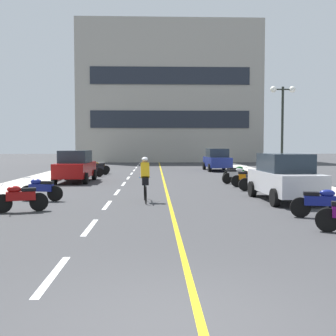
{
  "coord_description": "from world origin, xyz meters",
  "views": [
    {
      "loc": [
        -0.31,
        -4.86,
        2.17
      ],
      "look_at": [
        0.32,
        14.3,
        1.08
      ],
      "focal_mm": 44.49,
      "sensor_mm": 36.0,
      "label": 1
    }
  ],
  "objects": [
    {
      "name": "motorcycle_3",
      "position": [
        -4.61,
        8.55,
        0.47
      ],
      "size": [
        1.65,
        0.76,
        0.92
      ],
      "color": "black",
      "rests_on": "ground"
    },
    {
      "name": "parked_car_far",
      "position": [
        4.87,
        29.27,
        0.92
      ],
      "size": [
        2.04,
        4.26,
        1.82
      ],
      "color": "black",
      "rests_on": "ground"
    },
    {
      "name": "parked_car_near",
      "position": [
        4.68,
        10.87,
        0.92
      ],
      "size": [
        2.09,
        4.28,
        1.82
      ],
      "color": "black",
      "rests_on": "ground"
    },
    {
      "name": "parked_car_mid",
      "position": [
        -4.87,
        19.27,
        0.92
      ],
      "size": [
        2.0,
        4.24,
        1.82
      ],
      "color": "black",
      "rests_on": "ground"
    },
    {
      "name": "lane_dash_5",
      "position": [
        -2.0,
        22.0,
        0.0
      ],
      "size": [
        0.14,
        2.2,
        0.01
      ],
      "primitive_type": "cube",
      "color": "silver",
      "rests_on": "ground"
    },
    {
      "name": "motorcycle_5",
      "position": [
        4.47,
        14.39,
        0.47
      ],
      "size": [
        1.7,
        0.6,
        0.92
      ],
      "color": "black",
      "rests_on": "ground"
    },
    {
      "name": "motorcycle_11",
      "position": [
        -4.49,
        26.3,
        0.47
      ],
      "size": [
        1.7,
        0.6,
        0.92
      ],
      "color": "black",
      "rests_on": "ground"
    },
    {
      "name": "lane_dash_11",
      "position": [
        -2.0,
        46.0,
        0.0
      ],
      "size": [
        0.14,
        2.2,
        0.01
      ],
      "primitive_type": "cube",
      "color": "silver",
      "rests_on": "ground"
    },
    {
      "name": "centre_line_yellow",
      "position": [
        0.25,
        24.0,
        0.0
      ],
      "size": [
        0.12,
        66.0,
        0.01
      ],
      "primitive_type": "cube",
      "color": "gold",
      "rests_on": "ground"
    },
    {
      "name": "cyclist_rider",
      "position": [
        -0.66,
        10.82,
        0.89
      ],
      "size": [
        0.42,
        1.77,
        1.71
      ],
      "color": "black",
      "rests_on": "ground"
    },
    {
      "name": "lane_dash_6",
      "position": [
        -2.0,
        26.0,
        0.0
      ],
      "size": [
        0.14,
        2.2,
        0.01
      ],
      "primitive_type": "cube",
      "color": "silver",
      "rests_on": "ground"
    },
    {
      "name": "curb_right",
      "position": [
        7.2,
        24.0,
        0.06
      ],
      "size": [
        2.4,
        72.0,
        0.12
      ],
      "primitive_type": "cube",
      "color": "#B7B2A8",
      "rests_on": "ground"
    },
    {
      "name": "lane_dash_1",
      "position": [
        -2.0,
        6.0,
        0.0
      ],
      "size": [
        0.14,
        2.2,
        0.01
      ],
      "primitive_type": "cube",
      "color": "silver",
      "rests_on": "ground"
    },
    {
      "name": "lane_dash_7",
      "position": [
        -2.0,
        30.0,
        0.0
      ],
      "size": [
        0.14,
        2.2,
        0.01
      ],
      "primitive_type": "cube",
      "color": "silver",
      "rests_on": "ground"
    },
    {
      "name": "motorcycle_9",
      "position": [
        -4.58,
        23.07,
        0.47
      ],
      "size": [
        1.69,
        0.6,
        0.92
      ],
      "color": "black",
      "rests_on": "ground"
    },
    {
      "name": "lane_dash_2",
      "position": [
        -2.0,
        10.0,
        0.0
      ],
      "size": [
        0.14,
        2.2,
        0.01
      ],
      "primitive_type": "cube",
      "color": "silver",
      "rests_on": "ground"
    },
    {
      "name": "motorcycle_10",
      "position": [
        -4.38,
        24.85,
        0.47
      ],
      "size": [
        1.68,
        0.65,
        0.92
      ],
      "color": "black",
      "rests_on": "ground"
    },
    {
      "name": "motorcycle_7",
      "position": [
        4.24,
        18.06,
        0.47
      ],
      "size": [
        1.63,
        0.81,
        0.92
      ],
      "color": "black",
      "rests_on": "ground"
    },
    {
      "name": "street_lamp_mid",
      "position": [
        7.02,
        18.79,
        4.02
      ],
      "size": [
        1.46,
        0.36,
        5.36
      ],
      "color": "black",
      "rests_on": "curb_right"
    },
    {
      "name": "ground_plane",
      "position": [
        0.0,
        21.0,
        0.0
      ],
      "size": [
        140.0,
        140.0,
        0.0
      ],
      "primitive_type": "plane",
      "color": "#38383A"
    },
    {
      "name": "lane_dash_9",
      "position": [
        -2.0,
        38.0,
        0.0
      ],
      "size": [
        0.14,
        2.2,
        0.01
      ],
      "primitive_type": "cube",
      "color": "silver",
      "rests_on": "ground"
    },
    {
      "name": "motorcycle_4",
      "position": [
        -4.65,
        11.13,
        0.47
      ],
      "size": [
        1.69,
        0.6,
        0.92
      ],
      "color": "black",
      "rests_on": "ground"
    },
    {
      "name": "motorcycle_8",
      "position": [
        4.61,
        19.83,
        0.47
      ],
      "size": [
        1.68,
        0.64,
        0.92
      ],
      "color": "black",
      "rests_on": "ground"
    },
    {
      "name": "curb_left",
      "position": [
        -7.2,
        24.0,
        0.06
      ],
      "size": [
        2.4,
        72.0,
        0.12
      ],
      "primitive_type": "cube",
      "color": "#B7B2A8",
      "rests_on": "ground"
    },
    {
      "name": "motorcycle_6",
      "position": [
        4.46,
        16.14,
        0.47
      ],
      "size": [
        1.7,
        0.6,
        0.92
      ],
      "color": "black",
      "rests_on": "ground"
    },
    {
      "name": "lane_dash_4",
      "position": [
        -2.0,
        18.0,
        0.0
      ],
      "size": [
        0.14,
        2.2,
        0.01
      ],
      "primitive_type": "cube",
      "color": "silver",
      "rests_on": "ground"
    },
    {
      "name": "lane_dash_8",
      "position": [
        -2.0,
        34.0,
        0.0
      ],
      "size": [
        0.14,
        2.2,
        0.01
      ],
      "primitive_type": "cube",
      "color": "silver",
      "rests_on": "ground"
    },
    {
      "name": "lane_dash_0",
      "position": [
        -2.0,
        2.0,
        0.0
      ],
      "size": [
        0.14,
        2.2,
        0.01
      ],
      "primitive_type": "cube",
      "color": "silver",
      "rests_on": "ground"
    },
    {
      "name": "office_building",
      "position": [
        1.59,
        49.62,
        8.6
      ],
      "size": [
        22.59,
        9.36,
        17.2
      ],
      "color": "#9E998E",
      "rests_on": "ground"
    },
    {
      "name": "motorcycle_2",
      "position": [
        4.58,
        7.15,
        0.47
      ],
      "size": [
        1.68,
        0.67,
        0.92
      ],
      "color": "black",
      "rests_on": "ground"
    },
    {
      "name": "lane_dash_10",
      "position": [
        -2.0,
        42.0,
        0.0
      ],
      "size": [
        0.14,
        2.2,
        0.01
      ],
      "primitive_type": "cube",
      "color": "silver",
      "rests_on": "ground"
    },
    {
      "name": "lane_dash_3",
      "position": [
        -2.0,
        14.0,
        0.0
      ],
      "size": [
        0.14,
        2.2,
        0.01
      ],
      "primitive_type": "cube",
      "color": "silver",
      "rests_on": "ground"
    }
  ]
}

